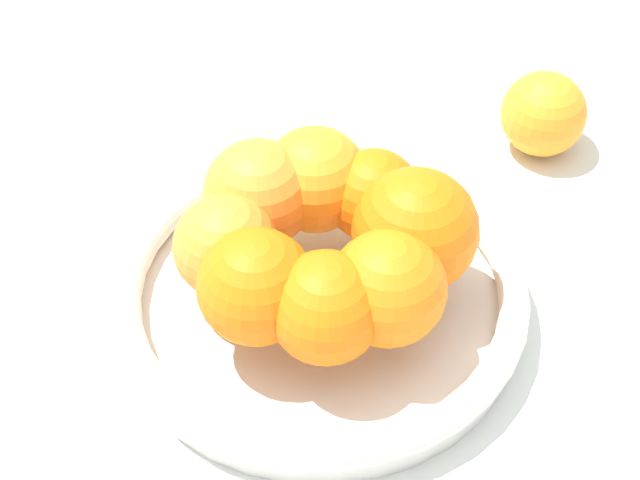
# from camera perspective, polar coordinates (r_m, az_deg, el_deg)

# --- Properties ---
(ground_plane) EXTENTS (4.00, 4.00, 0.00)m
(ground_plane) POSITION_cam_1_polar(r_m,az_deg,el_deg) (0.74, 0.00, -3.99)
(ground_plane) COLOR silver
(fruit_bowl) EXTENTS (0.28, 0.28, 0.04)m
(fruit_bowl) POSITION_cam_1_polar(r_m,az_deg,el_deg) (0.73, 0.00, -3.03)
(fruit_bowl) COLOR silver
(fruit_bowl) RESTS_ON ground_plane
(orange_pile) EXTENTS (0.20, 0.19, 0.08)m
(orange_pile) POSITION_cam_1_polar(r_m,az_deg,el_deg) (0.69, 0.26, -0.01)
(orange_pile) COLOR orange
(orange_pile) RESTS_ON fruit_bowl
(stray_orange) EXTENTS (0.07, 0.07, 0.07)m
(stray_orange) POSITION_cam_1_polar(r_m,az_deg,el_deg) (0.87, 11.83, 6.61)
(stray_orange) COLOR orange
(stray_orange) RESTS_ON ground_plane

